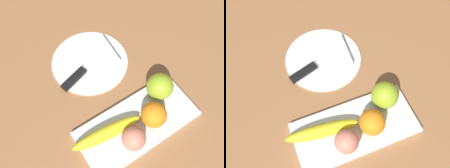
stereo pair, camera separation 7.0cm
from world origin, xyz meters
The scene contains 9 objects.
ground_plane centered at (0.00, 0.00, 0.00)m, with size 2.40×2.40×0.00m, color #98643D.
fruit_tray centered at (0.04, 0.00, 0.01)m, with size 0.33×0.15×0.02m, color silver.
apple centered at (0.15, 0.04, 0.05)m, with size 0.08×0.08×0.08m, color #8FB126.
banana centered at (-0.05, 0.02, 0.03)m, with size 0.19×0.04×0.04m, color yellow.
orange_near_apple centered at (0.08, -0.01, 0.05)m, with size 0.07×0.07×0.07m, color orange.
peach centered at (0.00, -0.04, 0.05)m, with size 0.06×0.06×0.06m, color #D37964.
dinner_plate centered at (0.04, 0.25, 0.00)m, with size 0.24×0.24×0.01m, color white.
folded_napkin centered at (0.07, 0.25, 0.02)m, with size 0.10×0.12×0.02m, color white.
knife centered at (-0.02, 0.22, 0.01)m, with size 0.18×0.07×0.01m.
Camera 2 is at (-0.09, -0.19, 0.66)m, focal length 39.88 mm.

